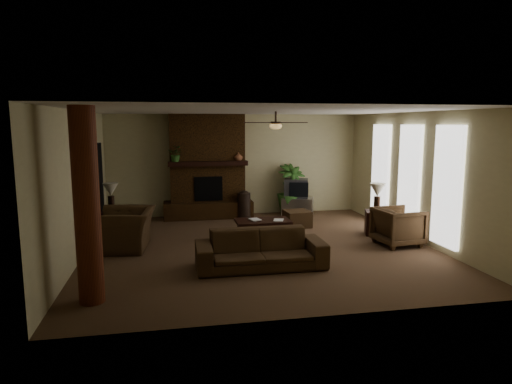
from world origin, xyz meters
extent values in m
plane|color=brown|center=(0.00, 0.00, 0.00)|extent=(7.00, 7.00, 0.00)
plane|color=silver|center=(0.00, 0.00, 2.80)|extent=(7.00, 7.00, 0.00)
plane|color=#C6BE90|center=(0.00, 3.50, 1.40)|extent=(7.00, 0.00, 7.00)
plane|color=#C6BE90|center=(0.00, -3.50, 1.40)|extent=(7.00, 0.00, 7.00)
plane|color=#C6BE90|center=(-3.50, 0.00, 1.40)|extent=(0.00, 7.00, 7.00)
plane|color=#C6BE90|center=(3.50, 0.00, 1.40)|extent=(0.00, 7.00, 7.00)
cube|color=#4A2D13|center=(-0.80, 3.25, 1.40)|extent=(2.00, 0.50, 2.80)
cube|color=#4A2D13|center=(-0.80, 3.15, 0.23)|extent=(2.40, 0.70, 0.45)
cube|color=black|center=(-0.80, 2.99, 0.82)|extent=(0.75, 0.04, 0.65)
cube|color=black|center=(-0.80, 2.97, 1.50)|extent=(2.10, 0.28, 0.12)
cube|color=white|center=(3.45, 1.60, 1.35)|extent=(0.08, 0.85, 2.35)
cube|color=white|center=(3.45, 0.20, 1.35)|extent=(0.08, 0.85, 2.35)
cube|color=white|center=(3.45, -1.20, 1.35)|extent=(0.08, 0.85, 2.35)
cylinder|color=brown|center=(-2.95, -2.40, 1.40)|extent=(0.36, 0.36, 2.80)
cube|color=black|center=(-3.44, 1.80, 1.05)|extent=(0.10, 1.00, 2.10)
cylinder|color=black|center=(0.40, 0.30, 2.68)|extent=(0.04, 0.04, 0.24)
cylinder|color=black|center=(0.40, 0.30, 2.56)|extent=(0.20, 0.20, 0.06)
ellipsoid|color=#F2BF72|center=(0.40, 0.30, 2.50)|extent=(0.26, 0.26, 0.14)
cube|color=black|center=(0.80, 0.30, 2.57)|extent=(0.55, 0.12, 0.01)
cube|color=black|center=(0.00, 0.30, 2.57)|extent=(0.55, 0.12, 0.01)
cube|color=black|center=(0.40, 0.70, 2.57)|extent=(0.12, 0.55, 0.01)
cube|color=black|center=(0.40, -0.10, 2.57)|extent=(0.12, 0.55, 0.01)
imported|color=#48331F|center=(-0.25, -1.32, 0.45)|extent=(2.30, 0.69, 0.90)
imported|color=#48331F|center=(-2.73, 0.40, 0.55)|extent=(0.94, 1.33, 1.10)
imported|color=#48331F|center=(2.90, -0.41, 0.44)|extent=(0.90, 0.95, 0.88)
cube|color=black|center=(0.20, 0.63, 0.40)|extent=(1.20, 0.70, 0.06)
cube|color=black|center=(-0.30, 0.38, 0.18)|extent=(0.07, 0.07, 0.37)
cube|color=black|center=(0.70, 0.38, 0.18)|extent=(0.07, 0.07, 0.37)
cube|color=black|center=(-0.30, 0.88, 0.18)|extent=(0.07, 0.07, 0.37)
cube|color=black|center=(0.70, 0.88, 0.18)|extent=(0.07, 0.07, 0.37)
cube|color=#48331F|center=(1.29, 1.65, 0.20)|extent=(0.64, 0.64, 0.40)
cube|color=#AEAFB1|center=(1.68, 2.98, 0.25)|extent=(0.98, 0.79, 0.50)
cube|color=#323335|center=(1.64, 3.02, 0.76)|extent=(0.77, 0.67, 0.52)
cube|color=black|center=(1.64, 2.76, 0.76)|extent=(0.51, 0.18, 0.40)
cylinder|color=black|center=(0.14, 2.83, 0.35)|extent=(0.34, 0.34, 0.70)
sphere|color=black|center=(0.14, 2.83, 0.60)|extent=(0.34, 0.34, 0.34)
imported|color=#336026|center=(1.53, 3.15, 0.40)|extent=(1.24, 1.61, 0.80)
cube|color=black|center=(-3.15, 1.72, 0.28)|extent=(0.54, 0.54, 0.55)
cylinder|color=black|center=(-3.15, 1.72, 0.73)|extent=(0.17, 0.17, 0.35)
cone|color=beige|center=(-3.15, 1.72, 1.05)|extent=(0.45, 0.45, 0.30)
cube|color=black|center=(2.87, 0.53, 0.28)|extent=(0.64, 0.64, 0.55)
cylinder|color=black|center=(2.85, 0.51, 0.73)|extent=(0.16, 0.16, 0.35)
cone|color=beige|center=(2.85, 0.51, 1.05)|extent=(0.40, 0.40, 0.30)
imported|color=#336026|center=(-1.63, 2.92, 1.72)|extent=(0.49, 0.52, 0.33)
imported|color=#96593C|center=(0.02, 2.98, 1.67)|extent=(0.22, 0.23, 0.22)
imported|color=#999999|center=(-0.08, 0.62, 0.57)|extent=(0.22, 0.08, 0.29)
imported|color=#999999|center=(0.42, 0.52, 0.58)|extent=(0.21, 0.09, 0.29)
camera|label=1|loc=(-1.78, -8.89, 2.56)|focal=31.41mm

